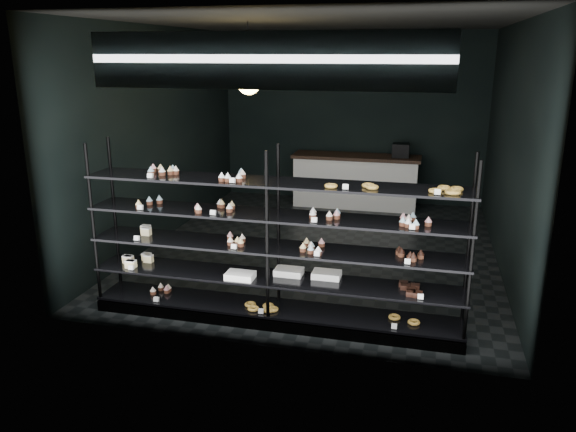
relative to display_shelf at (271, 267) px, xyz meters
The scene contains 5 objects.
room 2.64m from the display_shelf, 88.11° to the left, with size 5.01×6.01×3.20m.
display_shelf is the anchor object (origin of this frame).
signage 2.17m from the display_shelf, 80.36° to the right, with size 3.30×0.05×0.50m.
pendant_lamp 2.51m from the display_shelf, 114.54° to the left, with size 0.30×0.30×0.88m.
service_counter 4.96m from the display_shelf, 86.91° to the left, with size 2.36×0.65×1.23m.
Camera 1 is at (1.46, -7.80, 2.82)m, focal length 35.00 mm.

